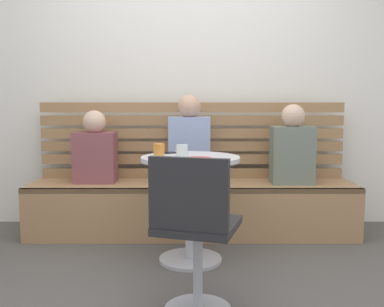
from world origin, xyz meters
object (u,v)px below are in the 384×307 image
Objects in this scene: cafe_table at (191,188)px; person_child_left at (96,151)px; white_chair at (195,230)px; person_child_middle at (293,149)px; phone_on_table at (167,153)px; cup_glass_short at (183,150)px; cup_tumbler_orange at (160,151)px; person_adult at (190,144)px; booth_bench at (193,208)px; plate_small at (199,158)px.

cafe_table is 1.23× the size of person_child_left.
cafe_table is at bearing 91.68° from white_chair.
person_child_middle reaches higher than cafe_table.
cafe_table is at bearing -160.75° from phone_on_table.
cup_tumbler_orange is at bearing -137.46° from cup_glass_short.
phone_on_table is at bearing 132.66° from cafe_table.
person_child_left is at bearing 179.82° from person_adult.
cup_glass_short is (-0.89, -0.59, 0.05)m from person_child_middle.
cafe_table is 5.29× the size of phone_on_table.
booth_bench is 0.94m from person_child_left.
person_child_middle is 1.07m from cup_glass_short.
person_child_middle reaches higher than cup_glass_short.
person_adult is 0.65m from cup_glass_short.
person_adult is (-0.04, 1.48, 0.30)m from white_chair.
phone_on_table reaches higher than cafe_table.
booth_bench is 19.29× the size of phone_on_table.
cup_tumbler_orange is (0.59, -0.78, 0.09)m from person_child_left.
plate_small is (0.04, -0.78, 0.52)m from booth_bench.
plate_small is (0.06, -0.81, -0.02)m from person_adult.
person_child_left is at bearing 127.08° from cup_tumbler_orange.
cafe_table is 1.06m from person_child_middle.
person_child_left reaches higher than cup_glass_short.
cafe_table is 0.81m from white_chair.
person_child_middle is at bearing 36.42° from cafe_table.
person_adult is at bearing -0.18° from person_child_left.
cafe_table is at bearing -40.02° from person_child_left.
white_chair is 6.07× the size of phone_on_table.
white_chair reaches higher than cafe_table.
booth_bench is 15.88× the size of plate_small.
person_child_left is at bearing 138.87° from cup_glass_short.
phone_on_table is (0.03, 0.30, -0.05)m from cup_tumbler_orange.
cup_glass_short is at bearing 123.13° from plate_small.
person_child_left is at bearing 139.98° from cafe_table.
white_chair reaches higher than booth_bench.
cafe_table is at bearing 109.86° from plate_small.
plate_small is at bearing -135.76° from person_child_middle.
person_child_left is (-0.81, 0.04, 0.48)m from booth_bench.
cafe_table is at bearing -143.58° from person_child_middle.
cup_tumbler_orange is 0.20m from cup_glass_short.
person_adult is at bearing 176.51° from person_child_middle.
plate_small reaches higher than phone_on_table.
cup_glass_short is (-0.06, 0.02, 0.26)m from cafe_table.
person_adult is at bearing 94.50° from plate_small.
person_child_middle is 8.17× the size of cup_glass_short.
cup_glass_short reaches higher than booth_bench.
plate_small is 1.21× the size of phone_on_table.
cup_glass_short is (-0.05, -0.64, 0.01)m from person_adult.
cup_tumbler_orange is at bearing -106.23° from booth_bench.
person_adult reaches higher than cup_glass_short.
white_chair is at bearing -71.73° from cup_tumbler_orange.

